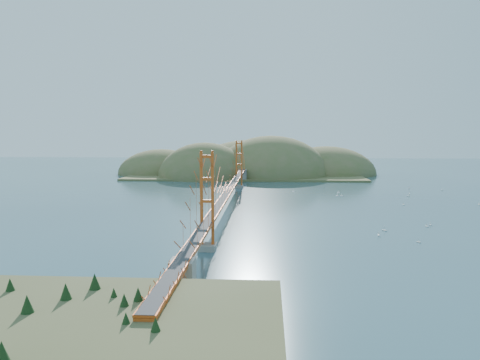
{
  "coord_description": "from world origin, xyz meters",
  "views": [
    {
      "loc": [
        7.05,
        -83.49,
        13.93
      ],
      "look_at": [
        2.03,
        0.0,
        5.14
      ],
      "focal_mm": 35.0,
      "sensor_mm": 36.0,
      "label": 1
    }
  ],
  "objects": [
    {
      "name": "sailboat_6",
      "position": [
        23.42,
        -17.99,
        0.16
      ],
      "size": [
        0.7,
        0.7,
        0.74
      ],
      "color": "white",
      "rests_on": "ground"
    },
    {
      "name": "sailboat_2",
      "position": [
        25.98,
        -24.8,
        0.14
      ],
      "size": [
        0.54,
        0.54,
        0.58
      ],
      "color": "white",
      "rests_on": "ground"
    },
    {
      "name": "approach_viaduct",
      "position": [
        0.0,
        -51.91,
        2.55
      ],
      "size": [
        1.4,
        12.0,
        3.38
      ],
      "color": "#C64916",
      "rests_on": "ground"
    },
    {
      "name": "sailboat_extra_0",
      "position": [
        48.02,
        28.34,
        0.14
      ],
      "size": [
        0.51,
        0.46,
        0.58
      ],
      "color": "white",
      "rests_on": "ground"
    },
    {
      "name": "bridge",
      "position": [
        0.0,
        0.18,
        7.01
      ],
      "size": [
        2.2,
        94.4,
        12.0
      ],
      "color": "gray",
      "rests_on": "ground"
    },
    {
      "name": "sailboat_7",
      "position": [
        23.03,
        22.66,
        0.15
      ],
      "size": [
        0.57,
        0.46,
        0.66
      ],
      "color": "white",
      "rests_on": "ground"
    },
    {
      "name": "sailboat_12",
      "position": [
        12.97,
        24.02,
        0.15
      ],
      "size": [
        0.56,
        0.48,
        0.65
      ],
      "color": "white",
      "rests_on": "ground"
    },
    {
      "name": "sailboat_4",
      "position": [
        38.54,
        21.57,
        0.15
      ],
      "size": [
        0.57,
        0.63,
        0.71
      ],
      "color": "white",
      "rests_on": "ground"
    },
    {
      "name": "sailboat_3",
      "position": [
        21.95,
        17.09,
        0.16
      ],
      "size": [
        0.65,
        0.65,
        0.73
      ],
      "color": "white",
      "rests_on": "ground"
    },
    {
      "name": "sailboat_17",
      "position": [
        37.15,
        17.75,
        0.15
      ],
      "size": [
        0.59,
        0.47,
        0.7
      ],
      "color": "white",
      "rests_on": "ground"
    },
    {
      "name": "ground",
      "position": [
        0.0,
        0.0,
        0.0
      ],
      "size": [
        320.0,
        320.0,
        0.0
      ],
      "primitive_type": "plane",
      "color": "#2F525F",
      "rests_on": "ground"
    },
    {
      "name": "sailboat_5",
      "position": [
        30.25,
        -14.82,
        0.14
      ],
      "size": [
        0.54,
        0.56,
        0.62
      ],
      "color": "white",
      "rests_on": "ground"
    },
    {
      "name": "sailboat_13",
      "position": [
        31.16,
        -13.75,
        0.14
      ],
      "size": [
        0.55,
        0.55,
        0.58
      ],
      "color": "white",
      "rests_on": "ground"
    },
    {
      "name": "promontory",
      "position": [
        0.0,
        -48.5,
        0.12
      ],
      "size": [
        9.0,
        6.0,
        0.24
      ],
      "primitive_type": "cube",
      "color": "#59544C",
      "rests_on": "ground"
    },
    {
      "name": "sailboat_8",
      "position": [
        41.22,
        31.16,
        0.15
      ],
      "size": [
        0.62,
        0.62,
        0.65
      ],
      "color": "white",
      "rests_on": "ground"
    },
    {
      "name": "sailboat_14",
      "position": [
        32.68,
        5.56,
        0.14
      ],
      "size": [
        0.59,
        0.59,
        0.61
      ],
      "color": "white",
      "rests_on": "ground"
    },
    {
      "name": "sailboat_9",
      "position": [
        46.94,
        6.43,
        0.15
      ],
      "size": [
        0.62,
        0.62,
        0.65
      ],
      "color": "white",
      "rests_on": "ground"
    },
    {
      "name": "near_bluff",
      "position": [
        -4.0,
        -59.26,
        1.45
      ],
      "size": [
        24.0,
        20.5,
        4.11
      ],
      "color": "#484C2B",
      "rests_on": "ground"
    },
    {
      "name": "fort",
      "position": [
        0.4,
        -47.8,
        0.67
      ],
      "size": [
        3.7,
        2.3,
        1.75
      ],
      "color": "maroon",
      "rests_on": "ground"
    },
    {
      "name": "sailboat_10",
      "position": [
        21.85,
        -21.21,
        0.15
      ],
      "size": [
        0.54,
        0.61,
        0.7
      ],
      "color": "white",
      "rests_on": "ground"
    },
    {
      "name": "sailboat_16",
      "position": [
        22.8,
        16.83,
        0.16
      ],
      "size": [
        0.65,
        0.64,
        0.73
      ],
      "color": "white",
      "rests_on": "ground"
    },
    {
      "name": "far_headlands",
      "position": [
        2.21,
        68.52,
        0.0
      ],
      "size": [
        84.0,
        58.0,
        25.0
      ],
      "color": "brown",
      "rests_on": "ground"
    }
  ]
}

